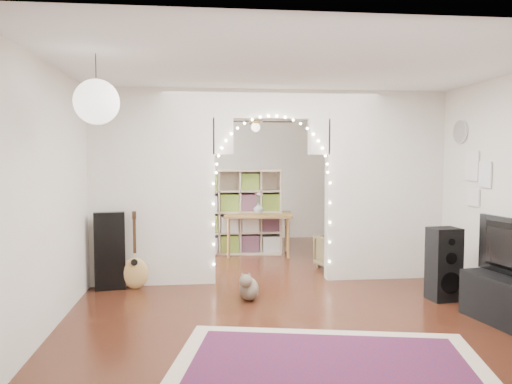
{
  "coord_description": "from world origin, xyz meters",
  "views": [
    {
      "loc": [
        -0.99,
        -6.97,
        1.76
      ],
      "look_at": [
        -0.18,
        0.3,
        1.25
      ],
      "focal_mm": 35.0,
      "sensor_mm": 36.0,
      "label": 1
    }
  ],
  "objects": [
    {
      "name": "floor",
      "position": [
        0.0,
        0.0,
        0.0
      ],
      "size": [
        7.5,
        7.5,
        0.0
      ],
      "primitive_type": "plane",
      "color": "black",
      "rests_on": "ground"
    },
    {
      "name": "ceiling",
      "position": [
        0.0,
        0.0,
        2.7
      ],
      "size": [
        5.0,
        7.5,
        0.02
      ],
      "primitive_type": "cube",
      "color": "white",
      "rests_on": "wall_back"
    },
    {
      "name": "wall_back",
      "position": [
        0.0,
        3.75,
        1.35
      ],
      "size": [
        5.0,
        0.02,
        2.7
      ],
      "primitive_type": "cube",
      "color": "silver",
      "rests_on": "floor"
    },
    {
      "name": "wall_front",
      "position": [
        0.0,
        -3.75,
        1.35
      ],
      "size": [
        5.0,
        0.02,
        2.7
      ],
      "primitive_type": "cube",
      "color": "silver",
      "rests_on": "floor"
    },
    {
      "name": "wall_left",
      "position": [
        -2.5,
        0.0,
        1.35
      ],
      "size": [
        0.02,
        7.5,
        2.7
      ],
      "primitive_type": "cube",
      "color": "silver",
      "rests_on": "floor"
    },
    {
      "name": "wall_right",
      "position": [
        2.5,
        0.0,
        1.35
      ],
      "size": [
        0.02,
        7.5,
        2.7
      ],
      "primitive_type": "cube",
      "color": "silver",
      "rests_on": "floor"
    },
    {
      "name": "divider_wall",
      "position": [
        0.0,
        0.0,
        1.42
      ],
      "size": [
        5.0,
        0.2,
        2.7
      ],
      "color": "silver",
      "rests_on": "floor"
    },
    {
      "name": "fairy_lights",
      "position": [
        0.0,
        -0.13,
        1.55
      ],
      "size": [
        1.64,
        0.04,
        1.6
      ],
      "primitive_type": null,
      "color": "#FFEABF",
      "rests_on": "divider_wall"
    },
    {
      "name": "window",
      "position": [
        -2.47,
        1.8,
        1.5
      ],
      "size": [
        0.04,
        1.2,
        1.4
      ],
      "primitive_type": "cube",
      "color": "white",
      "rests_on": "wall_left"
    },
    {
      "name": "wall_clock",
      "position": [
        2.48,
        -0.6,
        2.1
      ],
      "size": [
        0.03,
        0.31,
        0.31
      ],
      "primitive_type": "cylinder",
      "rotation": [
        0.0,
        1.57,
        0.0
      ],
      "color": "white",
      "rests_on": "wall_right"
    },
    {
      "name": "picture_frames",
      "position": [
        2.48,
        -1.0,
        1.5
      ],
      "size": [
        0.02,
        0.5,
        0.7
      ],
      "primitive_type": null,
      "color": "white",
      "rests_on": "wall_right"
    },
    {
      "name": "paper_lantern",
      "position": [
        -1.9,
        -2.4,
        2.25
      ],
      "size": [
        0.4,
        0.4,
        0.4
      ],
      "primitive_type": "sphere",
      "color": "white",
      "rests_on": "ceiling"
    },
    {
      "name": "ceiling_fan",
      "position": [
        0.0,
        2.0,
        2.4
      ],
      "size": [
        1.1,
        1.1,
        0.3
      ],
      "primitive_type": null,
      "color": "#B2833B",
      "rests_on": "ceiling"
    },
    {
      "name": "area_rug",
      "position": [
        0.05,
        -3.08,
        0.01
      ],
      "size": [
        2.99,
        2.47,
        0.02
      ],
      "primitive_type": "cube",
      "rotation": [
        0.0,
        0.0,
        -0.21
      ],
      "color": "maroon",
      "rests_on": "floor"
    },
    {
      "name": "guitar_case",
      "position": [
        -2.2,
        -0.25,
        0.52
      ],
      "size": [
        0.41,
        0.2,
        1.04
      ],
      "primitive_type": "cube",
      "rotation": [
        0.0,
        0.0,
        0.18
      ],
      "color": "black",
      "rests_on": "floor"
    },
    {
      "name": "acoustic_guitar",
      "position": [
        -1.88,
        -0.25,
        0.39
      ],
      "size": [
        0.37,
        0.18,
        0.89
      ],
      "rotation": [
        0.0,
        0.0,
        0.16
      ],
      "color": "tan",
      "rests_on": "floor"
    },
    {
      "name": "tabby_cat",
      "position": [
        -0.42,
        -0.94,
        0.16
      ],
      "size": [
        0.36,
        0.57,
        0.38
      ],
      "rotation": [
        0.0,
        0.0,
        -0.34
      ],
      "color": "brown",
      "rests_on": "floor"
    },
    {
      "name": "floor_speaker",
      "position": [
        1.98,
        -1.2,
        0.45
      ],
      "size": [
        0.38,
        0.35,
        0.9
      ],
      "rotation": [
        0.0,
        0.0,
        0.11
      ],
      "color": "black",
      "rests_on": "floor"
    },
    {
      "name": "media_console",
      "position": [
        2.2,
        -2.15,
        0.25
      ],
      "size": [
        0.57,
        1.05,
        0.5
      ],
      "primitive_type": "cube",
      "rotation": [
        0.0,
        0.0,
        0.17
      ],
      "color": "black",
      "rests_on": "floor"
    },
    {
      "name": "tv",
      "position": [
        2.2,
        -2.15,
        0.81
      ],
      "size": [
        0.32,
        1.08,
        0.62
      ],
      "primitive_type": "imported",
      "rotation": [
        0.0,
        0.0,
        1.74
      ],
      "color": "black",
      "rests_on": "media_console"
    },
    {
      "name": "bookcase",
      "position": [
        -0.29,
        2.05,
        0.77
      ],
      "size": [
        1.54,
        0.57,
        1.55
      ],
      "primitive_type": "cube",
      "rotation": [
        0.0,
        0.0,
        -0.13
      ],
      "color": "#C6AD8F",
      "rests_on": "floor"
    },
    {
      "name": "dining_table",
      "position": [
        0.04,
        1.91,
        0.68
      ],
      "size": [
        1.28,
        0.93,
        0.76
      ],
      "rotation": [
        0.0,
        0.0,
        -0.11
      ],
      "color": "brown",
      "rests_on": "floor"
    },
    {
      "name": "flower_vase",
      "position": [
        0.04,
        1.91,
        0.85
      ],
      "size": [
        0.2,
        0.2,
        0.19
      ],
      "primitive_type": "imported",
      "rotation": [
        0.0,
        0.0,
        -0.11
      ],
      "color": "silver",
      "rests_on": "dining_table"
    },
    {
      "name": "dining_chair_left",
      "position": [
        -1.26,
        2.15,
        0.25
      ],
      "size": [
        0.57,
        0.59,
        0.5
      ],
      "primitive_type": "imported",
      "rotation": [
        0.0,
        0.0,
        -0.07
      ],
      "color": "brown",
      "rests_on": "floor"
    },
    {
      "name": "dining_chair_right",
      "position": [
        1.16,
        0.56,
        0.27
      ],
      "size": [
        0.74,
        0.75,
        0.54
      ],
      "primitive_type": "imported",
      "rotation": [
        0.0,
        0.0,
        0.31
      ],
      "color": "brown",
      "rests_on": "floor"
    }
  ]
}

